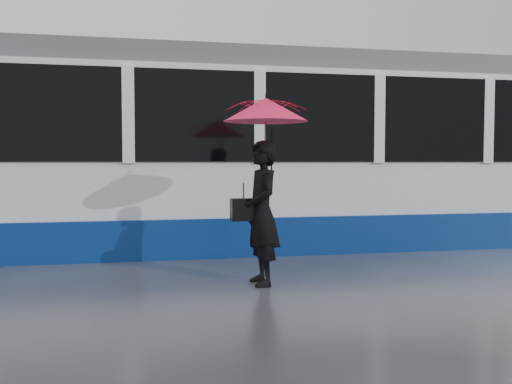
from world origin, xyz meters
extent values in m
plane|color=#2A2A2E|center=(0.00, 0.00, 0.00)|extent=(90.00, 90.00, 0.00)
cube|color=#3F3D38|center=(0.00, 1.78, 0.01)|extent=(34.00, 0.07, 0.02)
cube|color=#3F3D38|center=(0.00, 3.22, 0.01)|extent=(34.00, 0.07, 0.02)
cube|color=white|center=(0.83, 2.50, 1.52)|extent=(24.00, 2.40, 2.95)
cube|color=navy|center=(0.83, 2.50, 0.31)|extent=(24.00, 2.56, 0.62)
cube|color=black|center=(0.83, 2.50, 2.20)|extent=(23.00, 2.48, 1.40)
cube|color=#54575C|center=(0.83, 2.50, 3.17)|extent=(23.60, 2.20, 0.35)
imported|color=black|center=(-0.08, -0.72, 0.88)|extent=(0.47, 0.67, 1.76)
imported|color=#FB1556|center=(-0.03, -0.72, 1.85)|extent=(1.03, 1.05, 0.88)
cone|color=#FB1556|center=(-0.03, -0.72, 2.13)|extent=(1.11, 1.11, 0.29)
cylinder|color=black|center=(-0.03, -0.72, 2.29)|extent=(0.01, 0.01, 0.07)
cylinder|color=black|center=(0.04, -0.70, 1.52)|extent=(0.02, 0.02, 0.77)
cube|color=black|center=(-0.30, -0.70, 0.92)|extent=(0.32, 0.16, 0.27)
cylinder|color=black|center=(-0.30, -0.70, 1.15)|extent=(0.01, 0.01, 0.18)
camera|label=1|loc=(-1.60, -7.44, 1.49)|focal=40.00mm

